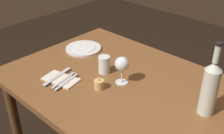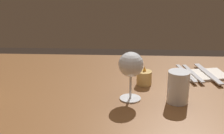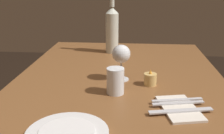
{
  "view_description": "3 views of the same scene",
  "coord_description": "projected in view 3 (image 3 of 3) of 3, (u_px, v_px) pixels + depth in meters",
  "views": [
    {
      "loc": [
        -0.8,
        0.94,
        1.55
      ],
      "look_at": [
        0.07,
        0.03,
        0.82
      ],
      "focal_mm": 44.72,
      "sensor_mm": 36.0,
      "label": 1
    },
    {
      "loc": [
        0.0,
        -0.91,
        1.18
      ],
      "look_at": [
        -0.04,
        -0.01,
        0.85
      ],
      "focal_mm": 52.29,
      "sensor_mm": 36.0,
      "label": 2
    },
    {
      "loc": [
        1.09,
        0.06,
        1.16
      ],
      "look_at": [
        0.06,
        -0.03,
        0.81
      ],
      "focal_mm": 43.47,
      "sensor_mm": 36.0,
      "label": 3
    }
  ],
  "objects": [
    {
      "name": "water_tumbler",
      "position": [
        115.0,
        82.0,
        1.01
      ],
      "size": [
        0.07,
        0.07,
        0.1
      ],
      "color": "white",
      "rests_on": "dining_table"
    },
    {
      "name": "table_knife",
      "position": [
        181.0,
        111.0,
        0.86
      ],
      "size": [
        0.06,
        0.21,
        0.0
      ],
      "color": "silver",
      "rests_on": "folded_napkin"
    },
    {
      "name": "dinner_plate",
      "position": [
        67.0,
        134.0,
        0.74
      ],
      "size": [
        0.23,
        0.23,
        0.02
      ],
      "color": "white",
      "rests_on": "dining_table"
    },
    {
      "name": "fork_outer",
      "position": [
        177.0,
        100.0,
        0.94
      ],
      "size": [
        0.05,
        0.18,
        0.0
      ],
      "color": "silver",
      "rests_on": "folded_napkin"
    },
    {
      "name": "wine_glass_left",
      "position": [
        121.0,
        55.0,
        1.12
      ],
      "size": [
        0.08,
        0.08,
        0.15
      ],
      "color": "white",
      "rests_on": "dining_table"
    },
    {
      "name": "dining_table",
      "position": [
        119.0,
        97.0,
        1.2
      ],
      "size": [
        1.3,
        0.9,
        0.74
      ],
      "color": "brown",
      "rests_on": "ground"
    },
    {
      "name": "fork_inner",
      "position": [
        178.0,
        103.0,
        0.92
      ],
      "size": [
        0.05,
        0.18,
        0.0
      ],
      "color": "silver",
      "rests_on": "folded_napkin"
    },
    {
      "name": "wine_bottle",
      "position": [
        112.0,
        29.0,
        1.53
      ],
      "size": [
        0.07,
        0.07,
        0.35
      ],
      "color": "silver",
      "rests_on": "dining_table"
    },
    {
      "name": "votive_candle",
      "position": [
        150.0,
        80.0,
        1.09
      ],
      "size": [
        0.05,
        0.05,
        0.07
      ],
      "color": "#DBB266",
      "rests_on": "dining_table"
    },
    {
      "name": "folded_napkin",
      "position": [
        179.0,
        108.0,
        0.89
      ],
      "size": [
        0.21,
        0.15,
        0.01
      ],
      "color": "silver",
      "rests_on": "dining_table"
    }
  ]
}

